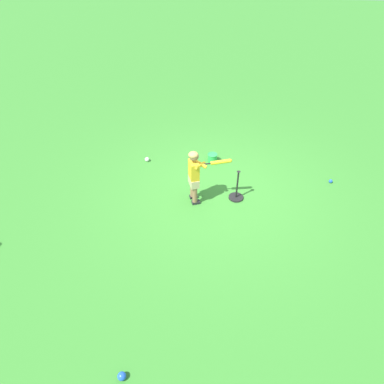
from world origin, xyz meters
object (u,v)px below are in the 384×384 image
at_px(play_ball_midfield, 147,159).
at_px(batting_tee, 236,194).
at_px(child_batter, 196,172).
at_px(play_ball_by_bucket, 331,181).
at_px(toy_bucket, 212,158).
at_px(play_ball_center_lawn, 122,376).

bearing_deg(play_ball_midfield, batting_tee, 151.64).
bearing_deg(child_batter, play_ball_by_bucket, -162.55).
bearing_deg(play_ball_by_bucket, play_ball_midfield, -5.44).
bearing_deg(play_ball_by_bucket, toy_bucket, -11.91).
distance_m(play_ball_by_bucket, toy_bucket, 2.47).
bearing_deg(child_batter, play_ball_center_lawn, 80.71).
xyz_separation_m(play_ball_center_lawn, batting_tee, (-1.30, -3.42, 0.05)).
xyz_separation_m(play_ball_center_lawn, play_ball_midfield, (0.64, -4.47, -0.00)).
distance_m(child_batter, batting_tee, 0.95).
distance_m(play_ball_center_lawn, batting_tee, 3.66).
distance_m(play_ball_by_bucket, batting_tee, 2.01).
bearing_deg(play_ball_center_lawn, toy_bucket, -99.53).
bearing_deg(play_ball_midfield, child_batter, 134.50).
relative_size(child_batter, play_ball_center_lawn, 10.56).
relative_size(child_batter, play_ball_midfield, 11.11).
xyz_separation_m(play_ball_midfield, toy_bucket, (-1.42, -0.14, 0.05)).
bearing_deg(toy_bucket, batting_tee, 113.71).
distance_m(child_batter, toy_bucket, 1.47).
bearing_deg(play_ball_midfield, play_ball_center_lawn, 98.20).
bearing_deg(play_ball_center_lawn, play_ball_by_bucket, -127.86).
xyz_separation_m(play_ball_center_lawn, toy_bucket, (-0.78, -4.61, 0.05)).
bearing_deg(batting_tee, play_ball_by_bucket, -160.12).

